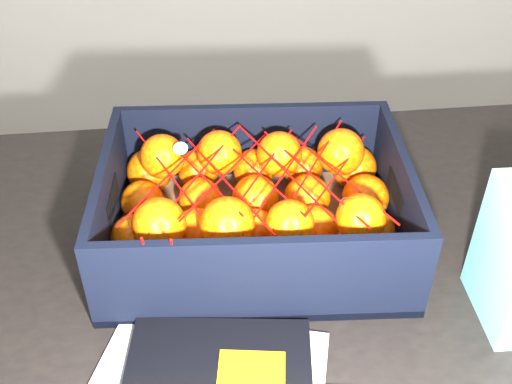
{
  "coord_description": "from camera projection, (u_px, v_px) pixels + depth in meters",
  "views": [
    {
      "loc": [
        -0.19,
        -0.38,
        1.35
      ],
      "look_at": [
        -0.16,
        0.25,
        0.86
      ],
      "focal_mm": 43.19,
      "sensor_mm": 36.0,
      "label": 1
    }
  ],
  "objects": [
    {
      "name": "produce_crate",
      "position": [
        255.0,
        217.0,
        0.86
      ],
      "size": [
        0.41,
        0.31,
        0.13
      ],
      "color": "olive",
      "rests_on": "table"
    },
    {
      "name": "mesh_net",
      "position": [
        249.0,
        179.0,
        0.81
      ],
      "size": [
        0.34,
        0.27,
        0.09
      ],
      "color": "red",
      "rests_on": "clementine_heap"
    },
    {
      "name": "table",
      "position": [
        233.0,
        327.0,
        0.88
      ],
      "size": [
        1.25,
        0.88,
        0.75
      ],
      "color": "black",
      "rests_on": "ground"
    },
    {
      "name": "clementine_heap",
      "position": [
        254.0,
        207.0,
        0.85
      ],
      "size": [
        0.39,
        0.29,
        0.12
      ],
      "color": "#FF5805",
      "rests_on": "produce_crate"
    }
  ]
}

